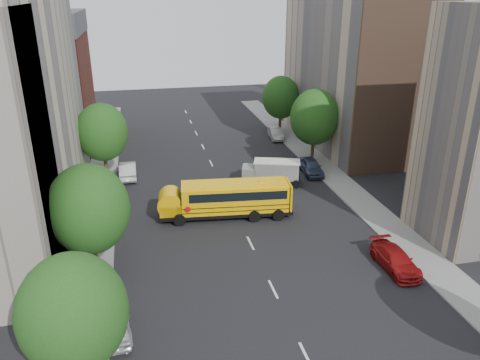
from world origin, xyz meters
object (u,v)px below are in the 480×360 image
object	(u,v)px
street_tree_5	(281,97)
parked_car_0	(117,326)
street_tree_2	(102,132)
parked_car_3	(395,260)
safari_truck	(272,171)
school_bus	(225,198)
parked_car_5	(276,133)
street_tree_0	(73,313)
parked_car_4	(311,167)
street_tree_4	(314,117)
parked_car_1	(128,170)
street_tree_1	(89,209)

from	to	relation	value
street_tree_5	parked_car_0	world-z (taller)	street_tree_5
street_tree_2	parked_car_3	world-z (taller)	street_tree_2
street_tree_5	safari_truck	world-z (taller)	street_tree_5
school_bus	parked_car_5	bearing A→B (deg)	68.83
street_tree_2	school_bus	world-z (taller)	street_tree_2
street_tree_5	parked_car_3	size ratio (longest dim) A/B	1.59
parked_car_5	street_tree_0	bearing A→B (deg)	-113.28
street_tree_2	parked_car_3	size ratio (longest dim) A/B	1.64
parked_car_4	parked_car_5	distance (m)	12.62
street_tree_5	safari_truck	bearing A→B (deg)	-109.70
street_tree_4	parked_car_5	xyz separation A→B (m)	(-1.40, 9.28, -4.39)
parked_car_4	parked_car_5	size ratio (longest dim) A/B	1.09
street_tree_4	parked_car_3	world-z (taller)	street_tree_4
parked_car_1	parked_car_5	world-z (taller)	parked_car_1
school_bus	parked_car_5	size ratio (longest dim) A/B	2.65
street_tree_4	parked_car_3	xyz separation A→B (m)	(-2.20, -21.50, -4.39)
street_tree_0	school_bus	xyz separation A→B (m)	(10.02, 16.86, -2.92)
street_tree_0	parked_car_5	distance (m)	42.77
street_tree_2	safari_truck	size ratio (longest dim) A/B	1.32
parked_car_3	street_tree_4	bearing A→B (deg)	83.57
safari_truck	street_tree_4	bearing A→B (deg)	57.76
street_tree_4	safari_truck	distance (m)	8.76
street_tree_1	parked_car_5	world-z (taller)	street_tree_1
street_tree_1	parked_car_5	size ratio (longest dim) A/B	1.89
street_tree_4	parked_car_1	bearing A→B (deg)	-179.41
street_tree_2	parked_car_0	world-z (taller)	street_tree_2
street_tree_1	parked_car_3	xyz separation A→B (m)	(19.80, -3.50, -4.27)
safari_truck	parked_car_3	distance (m)	16.95
street_tree_2	parked_car_3	distance (m)	29.52
street_tree_5	parked_car_4	world-z (taller)	street_tree_5
parked_car_1	parked_car_4	world-z (taller)	parked_car_1
street_tree_0	street_tree_2	bearing A→B (deg)	90.00
street_tree_0	safari_truck	world-z (taller)	street_tree_0
school_bus	parked_car_5	xyz separation A→B (m)	(10.58, 20.41, -1.03)
street_tree_0	street_tree_1	size ratio (longest dim) A/B	0.94
school_bus	safari_truck	world-z (taller)	school_bus
street_tree_1	street_tree_4	size ratio (longest dim) A/B	0.98
street_tree_1	school_bus	bearing A→B (deg)	34.41
parked_car_1	parked_car_5	distance (m)	20.80
street_tree_2	parked_car_1	world-z (taller)	street_tree_2
street_tree_4	parked_car_0	size ratio (longest dim) A/B	2.16
parked_car_1	parked_car_3	world-z (taller)	parked_car_1
street_tree_4	parked_car_1	world-z (taller)	street_tree_4
street_tree_0	street_tree_4	xyz separation A→B (m)	(22.00, 28.00, 0.43)
parked_car_0	parked_car_4	distance (m)	28.34
street_tree_2	parked_car_1	xyz separation A→B (m)	(2.08, -0.20, -4.05)
parked_car_0	parked_car_3	xyz separation A→B (m)	(18.40, 2.69, 0.04)
parked_car_3	parked_car_5	world-z (taller)	parked_car_5
street_tree_2	parked_car_1	distance (m)	4.56
parked_car_3	safari_truck	bearing A→B (deg)	102.69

